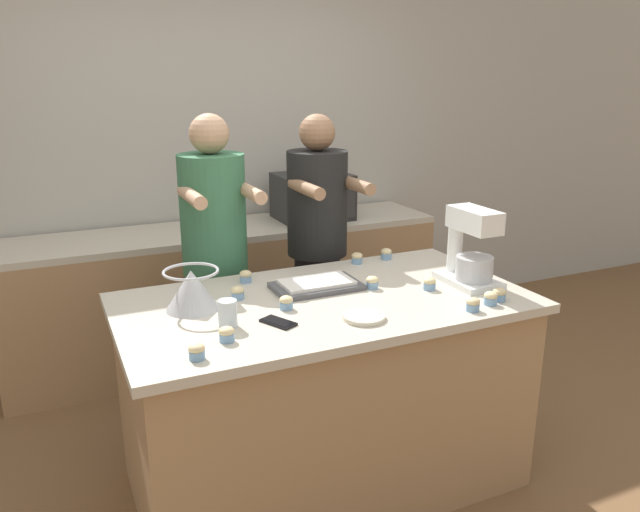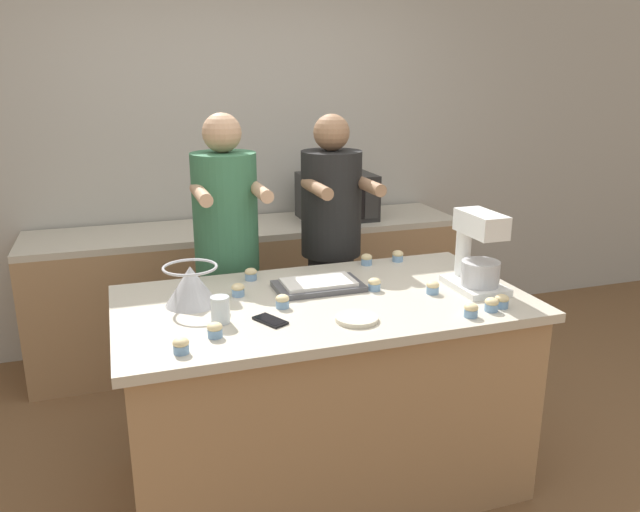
# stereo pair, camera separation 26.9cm
# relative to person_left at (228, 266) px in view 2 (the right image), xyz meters

# --- Properties ---
(ground_plane) EXTENTS (16.00, 16.00, 0.00)m
(ground_plane) POSITION_rel_person_left_xyz_m (0.29, -0.71, -0.87)
(ground_plane) COLOR brown
(back_wall) EXTENTS (10.00, 0.06, 2.70)m
(back_wall) POSITION_rel_person_left_xyz_m (0.29, 1.15, 0.48)
(back_wall) COLOR #B2ADA3
(back_wall) RESTS_ON ground_plane
(island_counter) EXTENTS (1.77, 0.95, 0.91)m
(island_counter) POSITION_rel_person_left_xyz_m (0.29, -0.71, -0.42)
(island_counter) COLOR #A87F56
(island_counter) RESTS_ON ground_plane
(back_counter) EXTENTS (2.80, 0.60, 0.89)m
(back_counter) POSITION_rel_person_left_xyz_m (0.29, 0.80, -0.43)
(back_counter) COLOR #A87F56
(back_counter) RESTS_ON ground_plane
(person_left) EXTENTS (0.35, 0.51, 1.66)m
(person_left) POSITION_rel_person_left_xyz_m (0.00, 0.00, 0.00)
(person_left) COLOR brown
(person_left) RESTS_ON ground_plane
(person_right) EXTENTS (0.34, 0.50, 1.64)m
(person_right) POSITION_rel_person_left_xyz_m (0.57, -0.00, -0.01)
(person_right) COLOR #232328
(person_right) RESTS_ON ground_plane
(stand_mixer) EXTENTS (0.20, 0.30, 0.36)m
(stand_mixer) POSITION_rel_person_left_xyz_m (0.98, -0.81, 0.19)
(stand_mixer) COLOR white
(stand_mixer) RESTS_ON island_counter
(mixing_bowl) EXTENTS (0.23, 0.23, 0.17)m
(mixing_bowl) POSITION_rel_person_left_xyz_m (-0.26, -0.59, 0.12)
(mixing_bowl) COLOR #BCBCC1
(mixing_bowl) RESTS_ON island_counter
(baking_tray) EXTENTS (0.39, 0.23, 0.04)m
(baking_tray) POSITION_rel_person_left_xyz_m (0.31, -0.58, 0.05)
(baking_tray) COLOR #4C4C51
(baking_tray) RESTS_ON island_counter
(microwave_oven) EXTENTS (0.48, 0.39, 0.31)m
(microwave_oven) POSITION_rel_person_left_xyz_m (0.90, 0.80, 0.17)
(microwave_oven) COLOR black
(microwave_oven) RESTS_ON back_counter
(cell_phone) EXTENTS (0.13, 0.16, 0.01)m
(cell_phone) POSITION_rel_person_left_xyz_m (0.01, -0.89, 0.04)
(cell_phone) COLOR black
(cell_phone) RESTS_ON island_counter
(drinking_glass) EXTENTS (0.07, 0.07, 0.11)m
(drinking_glass) POSITION_rel_person_left_xyz_m (-0.18, -0.83, 0.09)
(drinking_glass) COLOR silver
(drinking_glass) RESTS_ON island_counter
(small_plate) EXTENTS (0.17, 0.17, 0.02)m
(small_plate) POSITION_rel_person_left_xyz_m (0.33, -0.98, 0.04)
(small_plate) COLOR beige
(small_plate) RESTS_ON island_counter
(cupcake_0) EXTENTS (0.06, 0.06, 0.06)m
(cupcake_0) POSITION_rel_person_left_xyz_m (0.96, -1.04, 0.06)
(cupcake_0) COLOR #759EC6
(cupcake_0) RESTS_ON island_counter
(cupcake_1) EXTENTS (0.06, 0.06, 0.06)m
(cupcake_1) POSITION_rel_person_left_xyz_m (0.77, -0.80, 0.06)
(cupcake_1) COLOR #759EC6
(cupcake_1) RESTS_ON island_counter
(cupcake_2) EXTENTS (0.06, 0.06, 0.06)m
(cupcake_2) POSITION_rel_person_left_xyz_m (0.54, -0.68, 0.06)
(cupcake_2) COLOR #759EC6
(cupcake_2) RESTS_ON island_counter
(cupcake_3) EXTENTS (0.06, 0.06, 0.06)m
(cupcake_3) POSITION_rel_person_left_xyz_m (0.90, -1.06, 0.06)
(cupcake_3) COLOR #759EC6
(cupcake_3) RESTS_ON island_counter
(cupcake_4) EXTENTS (0.06, 0.06, 0.06)m
(cupcake_4) POSITION_rel_person_left_xyz_m (0.83, -0.30, 0.06)
(cupcake_4) COLOR #759EC6
(cupcake_4) RESTS_ON island_counter
(cupcake_5) EXTENTS (0.06, 0.06, 0.06)m
(cupcake_5) POSITION_rel_person_left_xyz_m (0.09, -0.75, 0.06)
(cupcake_5) COLOR #759EC6
(cupcake_5) RESTS_ON island_counter
(cupcake_6) EXTENTS (0.06, 0.06, 0.06)m
(cupcake_6) POSITION_rel_person_left_xyz_m (-0.05, -0.56, 0.06)
(cupcake_6) COLOR #759EC6
(cupcake_6) RESTS_ON island_counter
(cupcake_7) EXTENTS (0.06, 0.06, 0.06)m
(cupcake_7) POSITION_rel_person_left_xyz_m (0.66, -0.31, 0.06)
(cupcake_7) COLOR #759EC6
(cupcake_7) RESTS_ON island_counter
(cupcake_8) EXTENTS (0.06, 0.06, 0.06)m
(cupcake_8) POSITION_rel_person_left_xyz_m (0.78, -1.09, 0.06)
(cupcake_8) COLOR #759EC6
(cupcake_8) RESTS_ON island_counter
(cupcake_9) EXTENTS (0.06, 0.06, 0.06)m
(cupcake_9) POSITION_rel_person_left_xyz_m (0.05, -0.36, 0.06)
(cupcake_9) COLOR #759EC6
(cupcake_9) RESTS_ON island_counter
(cupcake_10) EXTENTS (0.06, 0.06, 0.06)m
(cupcake_10) POSITION_rel_person_left_xyz_m (-0.36, -1.06, 0.06)
(cupcake_10) COLOR #759EC6
(cupcake_10) RESTS_ON island_counter
(cupcake_11) EXTENTS (0.06, 0.06, 0.06)m
(cupcake_11) POSITION_rel_person_left_xyz_m (-0.22, -0.97, 0.06)
(cupcake_11) COLOR #759EC6
(cupcake_11) RESTS_ON island_counter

